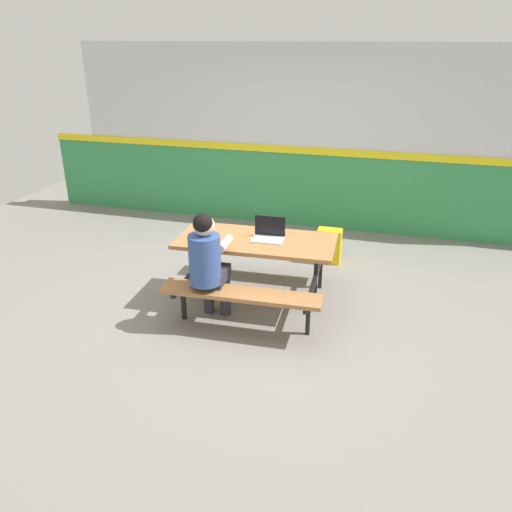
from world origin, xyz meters
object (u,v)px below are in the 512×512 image
picnic_table_main (256,254)px  backpack_dark (329,246)px  laptop_silver (269,235)px  student_nearer (208,260)px

picnic_table_main → backpack_dark: (0.60, 1.30, -0.36)m
picnic_table_main → laptop_silver: laptop_silver is taller
student_nearer → backpack_dark: size_ratio=2.74×
backpack_dark → student_nearer: bearing=-116.0°
picnic_table_main → student_nearer: student_nearer is taller
student_nearer → laptop_silver: size_ratio=3.66×
picnic_table_main → laptop_silver: 0.25m
picnic_table_main → laptop_silver: (0.12, 0.04, 0.22)m
student_nearer → laptop_silver: bearing=54.5°
picnic_table_main → student_nearer: 0.67m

